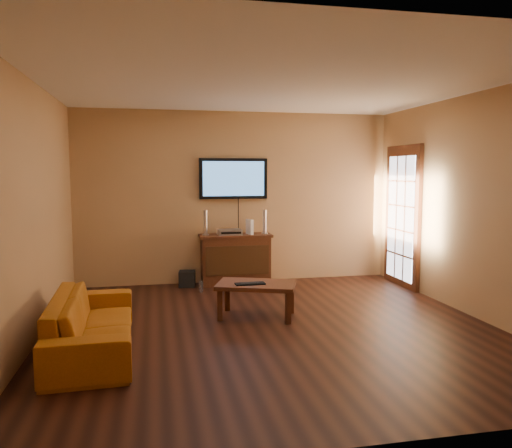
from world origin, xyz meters
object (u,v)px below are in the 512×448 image
object	(u,v)px
speaker_left	(206,224)
keyboard	(250,284)
speaker_right	(265,223)
av_receiver	(230,232)
bottle	(201,287)
subwoofer	(187,279)
media_console	(236,259)
sofa	(92,313)
television	(233,179)
game_console	(250,227)
coffee_table	(256,288)

from	to	relation	value
speaker_left	keyboard	xyz separation A→B (m)	(0.34, -1.88, -0.54)
speaker_left	speaker_right	xyz separation A→B (m)	(0.93, -0.00, -0.00)
av_receiver	bottle	size ratio (longest dim) A/B	1.98
speaker_right	subwoofer	xyz separation A→B (m)	(-1.23, -0.01, -0.84)
speaker_left	bottle	size ratio (longest dim) A/B	2.11
av_receiver	media_console	bearing A→B (deg)	2.15
media_console	keyboard	xyz separation A→B (m)	(-0.13, -1.87, 0.03)
sofa	av_receiver	xyz separation A→B (m)	(1.75, 2.61, 0.46)
media_console	subwoofer	size ratio (longest dim) A/B	4.64
television	sofa	world-z (taller)	television
game_console	sofa	bearing A→B (deg)	-145.41
speaker_left	av_receiver	distance (m)	0.39
speaker_right	av_receiver	xyz separation A→B (m)	(-0.56, -0.01, -0.13)
sofa	keyboard	distance (m)	1.87
speaker_right	subwoofer	distance (m)	1.48
media_console	speaker_left	distance (m)	0.73
speaker_left	keyboard	distance (m)	1.99
media_console	bottle	distance (m)	0.79
coffee_table	speaker_left	xyz separation A→B (m)	(-0.42, 1.82, 0.61)
subwoofer	keyboard	bearing A→B (deg)	-63.38
game_console	subwoofer	world-z (taller)	game_console
speaker_right	subwoofer	size ratio (longest dim) A/B	1.55
av_receiver	game_console	distance (m)	0.32
television	keyboard	distance (m)	2.39
media_console	keyboard	distance (m)	1.88
av_receiver	game_console	size ratio (longest dim) A/B	1.53
coffee_table	subwoofer	world-z (taller)	coffee_table
subwoofer	coffee_table	bearing A→B (deg)	-60.37
keyboard	speaker_left	bearing A→B (deg)	100.10
media_console	subwoofer	xyz separation A→B (m)	(-0.76, -0.01, -0.28)
av_receiver	sofa	bearing A→B (deg)	-126.01
av_receiver	game_console	xyz separation A→B (m)	(0.31, -0.03, 0.08)
coffee_table	sofa	xyz separation A→B (m)	(-1.81, -0.80, 0.01)
speaker_left	game_console	distance (m)	0.69
television	speaker_left	world-z (taller)	television
av_receiver	keyboard	xyz separation A→B (m)	(-0.03, -1.87, -0.40)
speaker_right	subwoofer	world-z (taller)	speaker_right
keyboard	game_console	bearing A→B (deg)	79.35
coffee_table	bottle	bearing A→B (deg)	111.59
subwoofer	keyboard	size ratio (longest dim) A/B	0.67
television	keyboard	bearing A→B (deg)	-93.54
bottle	keyboard	size ratio (longest dim) A/B	0.51
coffee_table	game_console	xyz separation A→B (m)	(0.26, 1.78, 0.55)
sofa	subwoofer	size ratio (longest dim) A/B	7.90
coffee_table	television	bearing A→B (deg)	88.86
coffee_table	keyboard	size ratio (longest dim) A/B	2.97
game_console	speaker_left	bearing A→B (deg)	159.82
coffee_table	keyboard	world-z (taller)	keyboard
speaker_left	speaker_right	size ratio (longest dim) A/B	1.03
speaker_left	keyboard	size ratio (longest dim) A/B	1.07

